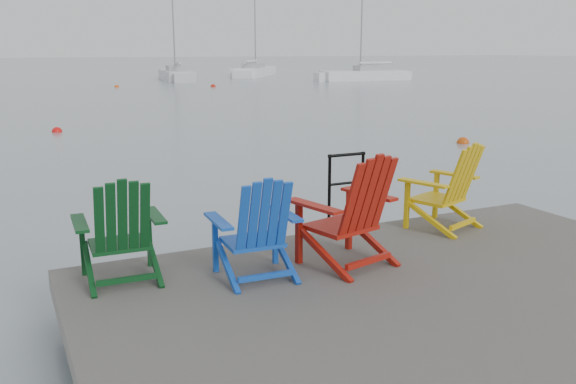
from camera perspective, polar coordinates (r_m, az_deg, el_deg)
name	(u,v)px	position (r m, az deg, el deg)	size (l,w,h in m)	color
ground	(472,370)	(5.39, 16.81, -15.62)	(400.00, 400.00, 0.00)	slate
dock	(475,330)	(5.23, 17.06, -12.28)	(6.00, 5.00, 1.40)	#2D2B28
handrail	(346,184)	(7.02, 5.46, 0.77)	(0.48, 0.04, 0.90)	black
chair_green	(120,230)	(5.61, -15.42, -3.41)	(0.80, 0.74, 0.97)	#093615
chair_blue	(257,227)	(5.49, -2.93, -3.33)	(0.79, 0.74, 0.96)	#1044AE
chair_red	(351,210)	(5.84, 5.92, -1.68)	(1.01, 0.96, 1.10)	maroon
chair_yellow	(447,186)	(7.27, 14.69, 0.55)	(0.96, 0.92, 1.01)	gold
sailboat_near	(176,76)	(52.94, -10.43, 10.65)	(3.21, 8.35, 11.27)	silver
sailboat_mid	(255,72)	(60.72, -3.15, 11.14)	(7.66, 9.64, 13.46)	white
sailboat_far	(364,76)	(51.88, 7.17, 10.71)	(7.49, 2.46, 10.32)	white
buoy_a	(463,143)	(17.64, 16.04, 4.41)	(0.35, 0.35, 0.35)	#BC440B
buoy_b	(57,132)	(20.61, -20.80, 5.27)	(0.32, 0.32, 0.32)	red
buoy_c	(213,87)	(43.14, -7.02, 9.75)	(0.36, 0.36, 0.36)	#BA1A0A
buoy_d	(117,87)	(44.16, -15.72, 9.44)	(0.32, 0.32, 0.32)	#E3500D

